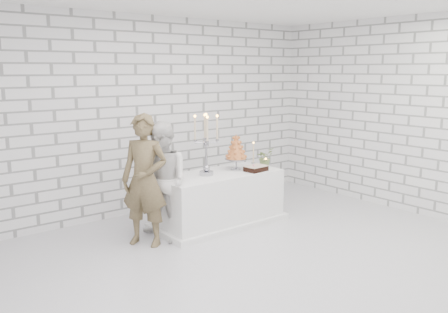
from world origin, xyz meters
TOP-DOWN VIEW (x-y plane):
  - ground at (0.00, 0.00)m, footprint 6.00×5.00m
  - wall_back at (0.00, 2.50)m, footprint 6.00×0.01m
  - wall_right at (3.00, 0.00)m, footprint 0.01×5.00m
  - cake_table at (0.30, 1.27)m, footprint 1.80×0.80m
  - groom at (-0.92, 1.22)m, footprint 0.68×0.73m
  - bride at (-0.66, 1.22)m, footprint 0.65×0.80m
  - candelabra at (0.09, 1.28)m, footprint 0.43×0.43m
  - croquembouche at (0.65, 1.32)m, footprint 0.41×0.41m
  - chocolate_cake at (0.80, 1.04)m, footprint 0.33×0.25m
  - pillar_candle at (1.09, 1.16)m, footprint 0.08×0.08m
  - extra_taper at (1.13, 1.47)m, footprint 0.06×0.06m
  - flowers at (1.11, 1.19)m, footprint 0.30×0.27m

SIDE VIEW (x-z plane):
  - ground at x=0.00m, z-range -0.01..0.01m
  - cake_table at x=0.30m, z-range 0.00..0.75m
  - bride at x=-0.66m, z-range 0.00..1.55m
  - chocolate_cake at x=0.80m, z-range 0.75..0.83m
  - pillar_candle at x=1.09m, z-range 0.75..0.87m
  - groom at x=-0.92m, z-range 0.00..1.67m
  - flowers at x=1.11m, z-range 0.75..1.04m
  - extra_taper at x=1.13m, z-range 0.75..1.07m
  - croquembouche at x=0.65m, z-range 0.75..1.27m
  - candelabra at x=0.09m, z-range 0.75..1.61m
  - wall_back at x=0.00m, z-range 0.00..3.00m
  - wall_right at x=3.00m, z-range 0.00..3.00m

